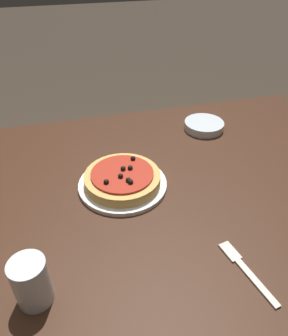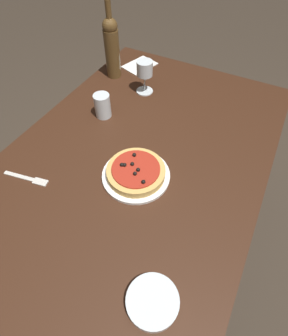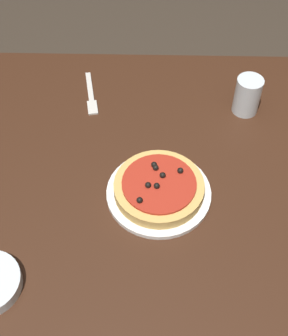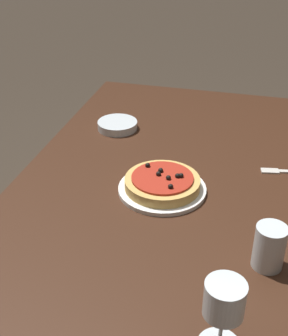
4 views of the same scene
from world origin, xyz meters
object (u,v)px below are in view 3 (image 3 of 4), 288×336
dining_table (166,197)px  fork (91,96)px  water_cup (247,95)px  pizza (159,187)px  dinner_plate (159,193)px

dining_table → fork: size_ratio=9.23×
dining_table → water_cup: bearing=-131.3°
dining_table → fork: (0.21, -0.28, 0.08)m
water_cup → fork: 0.42m
fork → water_cup: bearing=73.5°
pizza → fork: pizza is taller
dinner_plate → water_cup: size_ratio=2.34×
pizza → dining_table: bearing=-112.9°
water_cup → fork: water_cup is taller
fork → dinner_plate: bearing=19.1°
fork → pizza: bearing=19.1°
dining_table → pizza: pizza is taller
dinner_plate → fork: size_ratio=1.41×
dinner_plate → water_cup: (-0.23, -0.29, 0.05)m
dining_table → dinner_plate: size_ratio=6.57×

